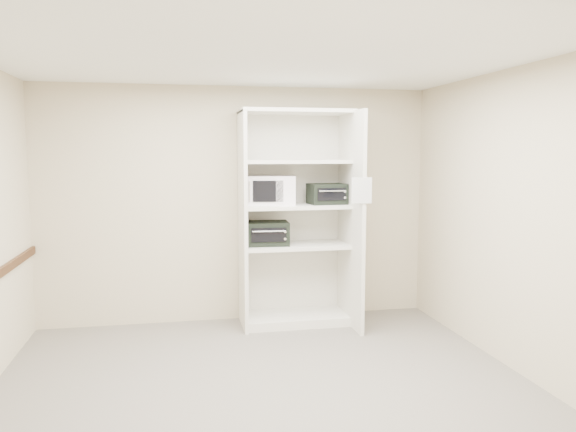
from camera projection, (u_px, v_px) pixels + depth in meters
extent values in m
cube|color=#6A665D|center=(266.00, 387.00, 4.69)|extent=(4.50, 4.00, 0.01)
cube|color=white|center=(264.00, 56.00, 4.39)|extent=(4.50, 4.00, 0.01)
cube|color=#C1B691|center=(238.00, 205.00, 6.49)|extent=(4.50, 0.02, 2.70)
cube|color=#C1B691|center=(333.00, 282.00, 2.59)|extent=(4.50, 0.02, 2.70)
cube|color=#C1B691|center=(515.00, 220.00, 4.98)|extent=(0.02, 4.00, 2.70)
cube|color=silver|center=(243.00, 221.00, 6.20)|extent=(0.04, 0.60, 2.40)
cube|color=silver|center=(351.00, 220.00, 6.29)|extent=(0.04, 0.90, 2.40)
cube|color=silver|center=(290.00, 217.00, 6.61)|extent=(1.24, 0.02, 2.40)
cube|color=silver|center=(295.00, 318.00, 6.46)|extent=(1.16, 0.56, 0.10)
cube|color=silver|center=(295.00, 246.00, 6.37)|extent=(1.16, 0.56, 0.04)
cube|color=silver|center=(295.00, 206.00, 6.32)|extent=(1.16, 0.56, 0.04)
cube|color=silver|center=(296.00, 162.00, 6.26)|extent=(1.16, 0.56, 0.04)
cube|color=silver|center=(296.00, 112.00, 6.20)|extent=(1.24, 0.60, 0.04)
cube|color=white|center=(270.00, 190.00, 6.30)|extent=(0.58, 0.47, 0.32)
cube|color=black|center=(327.00, 194.00, 6.34)|extent=(0.43, 0.34, 0.23)
cube|color=black|center=(267.00, 233.00, 6.29)|extent=(0.49, 0.38, 0.26)
cube|color=white|center=(362.00, 191.00, 5.80)|extent=(0.21, 0.03, 0.26)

